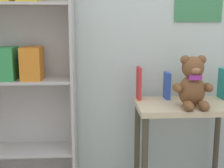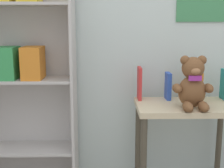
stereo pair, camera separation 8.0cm
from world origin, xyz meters
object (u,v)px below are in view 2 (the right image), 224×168
object	(u,v)px
bookshelf_side	(23,63)
teddy_bear	(193,84)
book_standing_orange	(197,86)
book_standing_blue	(168,86)
display_table	(186,120)
book_standing_red	(139,83)

from	to	relation	value
bookshelf_side	teddy_bear	xyz separation A→B (m)	(1.08, -0.23, -0.10)
book_standing_orange	teddy_bear	bearing A→B (deg)	-113.92
book_standing_blue	book_standing_orange	distance (m)	0.19
bookshelf_side	book_standing_orange	xyz separation A→B (m)	(1.17, -0.02, -0.15)
display_table	book_standing_red	distance (m)	0.39
display_table	teddy_bear	size ratio (longest dim) A/B	2.00
teddy_bear	book_standing_red	size ratio (longest dim) A/B	1.46
teddy_bear	book_standing_blue	xyz separation A→B (m)	(-0.11, 0.22, -0.05)
display_table	book_standing_red	xyz separation A→B (m)	(-0.29, 0.13, 0.22)
teddy_bear	book_standing_blue	bearing A→B (deg)	115.95
bookshelf_side	teddy_bear	world-z (taller)	bookshelf_side
display_table	teddy_bear	bearing A→B (deg)	-83.82
display_table	book_standing_orange	distance (m)	0.26
bookshelf_side	book_standing_red	bearing A→B (deg)	-1.00
book_standing_orange	bookshelf_side	bearing A→B (deg)	177.75
bookshelf_side	book_standing_blue	world-z (taller)	bookshelf_side
book_standing_red	display_table	bearing A→B (deg)	-25.31
bookshelf_side	display_table	bearing A→B (deg)	-7.89
book_standing_red	book_standing_blue	world-z (taller)	book_standing_red
bookshelf_side	book_standing_blue	distance (m)	0.99
book_standing_blue	book_standing_red	bearing A→B (deg)	179.21
book_standing_blue	display_table	bearing A→B (deg)	-54.49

